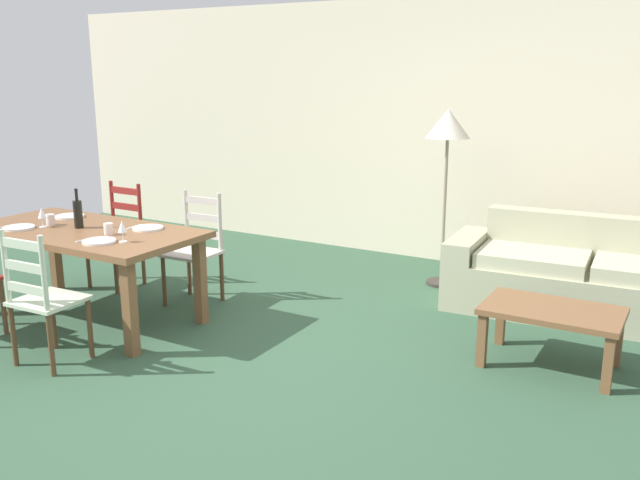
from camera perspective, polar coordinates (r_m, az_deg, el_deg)
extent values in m
cube|color=#305039|center=(4.83, -6.69, -10.35)|extent=(9.60, 9.60, 0.02)
cube|color=beige|center=(7.33, 8.70, 8.95)|extent=(9.60, 0.16, 2.70)
cube|color=brown|center=(5.73, -19.13, 0.63)|extent=(1.90, 0.96, 0.05)
cube|color=brown|center=(4.98, -15.59, -5.56)|extent=(0.08, 0.08, 0.70)
cube|color=brown|center=(6.69, -21.25, -1.02)|extent=(0.08, 0.08, 0.70)
cube|color=brown|center=(5.50, -9.98, -3.37)|extent=(0.08, 0.08, 0.70)
cylinder|color=brown|center=(5.77, -24.93, -5.06)|extent=(0.04, 0.04, 0.43)
cube|color=beige|center=(5.02, -21.69, -4.71)|extent=(0.44, 0.42, 0.03)
cylinder|color=brown|center=(5.33, -21.38, -6.24)|extent=(0.04, 0.04, 0.43)
cylinder|color=brown|center=(5.07, -18.66, -7.01)|extent=(0.04, 0.04, 0.43)
cylinder|color=brown|center=(5.13, -24.23, -7.30)|extent=(0.04, 0.04, 0.43)
cylinder|color=brown|center=(4.86, -21.55, -8.18)|extent=(0.04, 0.04, 0.43)
cylinder|color=beige|center=(4.98, -24.79, -2.00)|extent=(0.04, 0.04, 0.50)
cylinder|color=beige|center=(4.71, -22.08, -2.60)|extent=(0.04, 0.04, 0.50)
cube|color=beige|center=(4.88, -23.33, -3.76)|extent=(0.38, 0.04, 0.06)
cube|color=beige|center=(4.84, -23.49, -2.06)|extent=(0.38, 0.04, 0.06)
cube|color=beige|center=(4.80, -23.67, -0.34)|extent=(0.38, 0.04, 0.06)
cube|color=maroon|center=(6.61, -16.81, 0.03)|extent=(0.43, 0.41, 0.03)
cylinder|color=brown|center=(6.43, -16.68, -2.47)|extent=(0.04, 0.04, 0.43)
cylinder|color=brown|center=(6.69, -18.78, -1.99)|extent=(0.04, 0.04, 0.43)
cylinder|color=brown|center=(6.65, -14.54, -1.78)|extent=(0.04, 0.04, 0.43)
cylinder|color=brown|center=(6.90, -16.65, -1.34)|extent=(0.04, 0.04, 0.43)
cylinder|color=maroon|center=(6.54, -14.80, 2.38)|extent=(0.04, 0.04, 0.50)
cylinder|color=maroon|center=(6.80, -16.94, 2.67)|extent=(0.04, 0.04, 0.50)
cube|color=maroon|center=(6.69, -15.82, 1.44)|extent=(0.38, 0.03, 0.06)
cube|color=maroon|center=(6.66, -15.91, 2.70)|extent=(0.38, 0.03, 0.06)
cube|color=maroon|center=(6.64, -15.99, 3.97)|extent=(0.38, 0.03, 0.06)
cube|color=beige|center=(5.95, -10.64, -1.11)|extent=(0.44, 0.42, 0.03)
cylinder|color=brown|center=(5.78, -10.17, -3.92)|extent=(0.04, 0.04, 0.43)
cylinder|color=brown|center=(6.00, -12.90, -3.39)|extent=(0.04, 0.04, 0.43)
cylinder|color=brown|center=(6.04, -8.20, -3.06)|extent=(0.04, 0.04, 0.43)
cylinder|color=brown|center=(6.25, -10.88, -2.59)|extent=(0.04, 0.04, 0.43)
cylinder|color=beige|center=(5.91, -8.36, 1.51)|extent=(0.04, 0.04, 0.50)
cylinder|color=beige|center=(6.13, -11.09, 1.83)|extent=(0.04, 0.04, 0.50)
cube|color=beige|center=(6.05, -9.70, 0.47)|extent=(0.38, 0.04, 0.06)
cube|color=beige|center=(6.01, -9.76, 1.86)|extent=(0.38, 0.04, 0.06)
cube|color=beige|center=(5.98, -9.82, 3.26)|extent=(0.38, 0.04, 0.06)
cylinder|color=white|center=(5.92, -23.85, 0.95)|extent=(0.24, 0.24, 0.02)
cube|color=silver|center=(6.04, -24.69, 1.05)|extent=(0.03, 0.17, 0.01)
cylinder|color=white|center=(5.23, -17.96, -0.11)|extent=(0.24, 0.24, 0.02)
cube|color=silver|center=(5.34, -19.04, 0.03)|extent=(0.02, 0.17, 0.01)
cylinder|color=white|center=(6.22, -20.17, 1.87)|extent=(0.24, 0.24, 0.02)
cube|color=silver|center=(6.33, -21.04, 1.94)|extent=(0.02, 0.17, 0.01)
cylinder|color=white|center=(5.57, -14.18, 0.97)|extent=(0.24, 0.24, 0.02)
cube|color=silver|center=(5.67, -15.27, 1.08)|extent=(0.03, 0.17, 0.01)
cylinder|color=black|center=(5.75, -19.55, 2.03)|extent=(0.07, 0.07, 0.22)
cylinder|color=black|center=(5.73, -19.67, 3.50)|extent=(0.02, 0.02, 0.08)
cylinder|color=black|center=(5.72, -19.71, 3.97)|extent=(0.03, 0.03, 0.02)
cylinder|color=white|center=(5.90, -22.11, 1.02)|extent=(0.06, 0.06, 0.01)
cylinder|color=white|center=(5.89, -22.15, 1.38)|extent=(0.01, 0.01, 0.07)
cone|color=white|center=(5.88, -22.22, 2.12)|extent=(0.06, 0.06, 0.08)
cylinder|color=white|center=(5.19, -16.12, -0.14)|extent=(0.06, 0.06, 0.01)
cylinder|color=white|center=(5.19, -16.14, 0.27)|extent=(0.01, 0.01, 0.07)
cone|color=white|center=(5.17, -16.20, 1.10)|extent=(0.06, 0.06, 0.08)
cylinder|color=beige|center=(5.45, -17.25, 0.88)|extent=(0.07, 0.07, 0.09)
cylinder|color=beige|center=(5.95, -21.59, 1.59)|extent=(0.07, 0.07, 0.09)
cube|color=#ACAB8A|center=(6.00, 21.52, -4.20)|extent=(1.85, 0.91, 0.40)
cube|color=#ACAB8A|center=(6.23, 21.94, -1.66)|extent=(1.81, 0.31, 0.80)
cube|color=#ACAB8A|center=(6.13, 12.08, -2.27)|extent=(0.29, 0.81, 0.58)
cube|color=beige|center=(5.93, 17.38, -1.45)|extent=(0.90, 0.69, 0.12)
cube|color=brown|center=(4.87, 18.84, -5.62)|extent=(0.90, 0.56, 0.04)
cube|color=brown|center=(4.81, 13.39, -8.13)|extent=(0.06, 0.06, 0.38)
cube|color=brown|center=(4.68, 22.92, -9.56)|extent=(0.06, 0.06, 0.38)
cube|color=brown|center=(5.23, 14.86, -6.42)|extent=(0.06, 0.06, 0.38)
cube|color=brown|center=(5.10, 23.61, -7.67)|extent=(0.06, 0.06, 0.38)
cylinder|color=#332D28|center=(6.59, 10.08, -3.52)|extent=(0.28, 0.28, 0.03)
cylinder|color=gray|center=(6.42, 10.34, 2.37)|extent=(0.03, 0.03, 1.35)
cone|color=beige|center=(6.31, 10.66, 9.55)|extent=(0.40, 0.40, 0.26)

